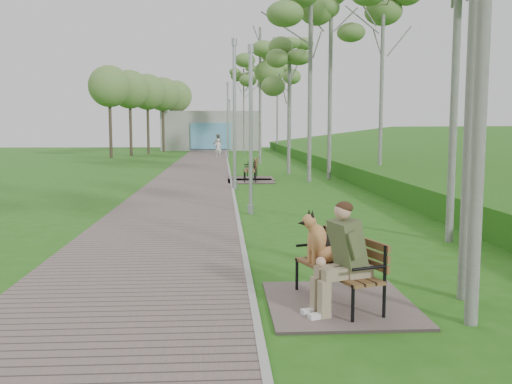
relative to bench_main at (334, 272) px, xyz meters
The scene contains 19 objects.
ground 2.07m from the bench_main, 121.49° to the left, with size 120.00×120.00×0.00m, color #255B12.
walkway 23.39m from the bench_main, 96.89° to the left, with size 3.50×67.00×0.04m, color #6C5C57.
kerb 23.25m from the bench_main, 92.60° to the left, with size 0.10×67.00×0.05m, color #999993.
embankment 24.33m from the bench_main, 63.26° to the left, with size 14.00×70.00×1.60m, color #327420.
building_north 52.78m from the bench_main, 92.78° to the left, with size 10.00×5.20×4.00m.
bench_main is the anchor object (origin of this frame).
bench_second 17.47m from the bench_main, 90.82° to the left, with size 1.97×2.19×1.21m.
bench_third 18.81m from the bench_main, 90.34° to the left, with size 1.95×2.17×1.20m.
lamp_post_near 8.30m from the bench_main, 94.79° to the left, with size 0.18×0.18×4.54m.
lamp_post_second 14.62m from the bench_main, 93.86° to the left, with size 0.22×0.22×5.65m.
lamp_post_third 37.37m from the bench_main, 91.50° to the left, with size 0.23×0.23×5.83m.
lamp_post_far 51.49m from the bench_main, 90.70° to the left, with size 0.20×0.20×5.19m.
pedestrian_near 37.79m from the bench_main, 92.63° to the left, with size 0.54×0.36×1.49m, color white.
pedestrian_far 43.51m from the bench_main, 92.39° to the left, with size 0.86×0.67×1.78m, color gray.
birch_mid_c 22.02m from the bench_main, 84.87° to the left, with size 2.27×2.27×6.82m.
birch_far_b 30.39m from the bench_main, 88.03° to the left, with size 2.82×2.82×9.01m.
birch_far_c 38.46m from the bench_main, 84.02° to the left, with size 2.46×2.46×9.60m.
birch_distant_a 44.78m from the bench_main, 89.30° to the left, with size 2.29×2.29×7.88m.
birch_distant_b 49.55m from the bench_main, 85.31° to the left, with size 2.58×2.58×10.30m.
Camera 1 is at (-0.41, -8.96, 2.36)m, focal length 40.00 mm.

